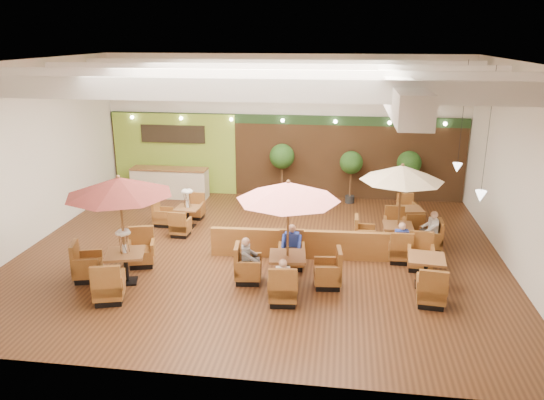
% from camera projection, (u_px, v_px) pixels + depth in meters
% --- Properties ---
extents(room, '(14.04, 14.00, 5.52)m').
position_uv_depth(room, '(274.00, 124.00, 15.72)').
color(room, '#381E0F').
rests_on(room, ground).
extents(service_counter, '(3.00, 0.75, 1.18)m').
position_uv_depth(service_counter, '(170.00, 183.00, 20.91)').
color(service_counter, beige).
rests_on(service_counter, ground).
extents(booth_divider, '(6.09, 0.43, 0.84)m').
position_uv_depth(booth_divider, '(316.00, 245.00, 15.20)').
color(booth_divider, brown).
rests_on(booth_divider, ground).
extents(table_0, '(2.83, 2.98, 2.89)m').
position_uv_depth(table_0, '(118.00, 208.00, 13.24)').
color(table_0, brown).
rests_on(table_0, ground).
extents(table_1, '(2.79, 2.79, 2.80)m').
position_uv_depth(table_1, '(288.00, 215.00, 13.16)').
color(table_1, brown).
rests_on(table_1, ground).
extents(table_2, '(2.57, 2.57, 2.65)m').
position_uv_depth(table_2, '(401.00, 192.00, 15.46)').
color(table_2, brown).
rests_on(table_2, ground).
extents(table_3, '(1.58, 2.34, 1.47)m').
position_uv_depth(table_3, '(182.00, 214.00, 17.72)').
color(table_3, brown).
rests_on(table_3, ground).
extents(table_4, '(0.99, 2.75, 1.01)m').
position_uv_depth(table_4, '(425.00, 272.00, 13.53)').
color(table_4, brown).
rests_on(table_4, ground).
extents(table_5, '(0.93, 2.46, 0.89)m').
position_uv_depth(table_5, '(409.00, 219.00, 17.56)').
color(table_5, brown).
rests_on(table_5, ground).
extents(topiary_0, '(0.96, 0.96, 2.22)m').
position_uv_depth(topiary_0, '(282.00, 159.00, 20.21)').
color(topiary_0, black).
rests_on(topiary_0, ground).
extents(topiary_1, '(0.87, 0.87, 2.02)m').
position_uv_depth(topiary_1, '(351.00, 165.00, 19.91)').
color(topiary_1, black).
rests_on(topiary_1, ground).
extents(topiary_2, '(0.90, 0.90, 2.08)m').
position_uv_depth(topiary_2, '(409.00, 165.00, 19.63)').
color(topiary_2, black).
rests_on(topiary_2, ground).
extents(diner_0, '(0.36, 0.30, 0.71)m').
position_uv_depth(diner_0, '(283.00, 276.00, 12.54)').
color(diner_0, silver).
rests_on(diner_0, ground).
extents(diner_1, '(0.38, 0.30, 0.79)m').
position_uv_depth(diner_1, '(292.00, 242.00, 14.48)').
color(diner_1, '#253BA2').
rests_on(diner_1, ground).
extents(diner_2, '(0.35, 0.41, 0.78)m').
position_uv_depth(diner_2, '(248.00, 255.00, 13.64)').
color(diner_2, slate).
rests_on(diner_2, ground).
extents(diner_3, '(0.38, 0.31, 0.74)m').
position_uv_depth(diner_3, '(401.00, 238.00, 14.86)').
color(diner_3, '#253BA2').
rests_on(diner_3, ground).
extents(diner_4, '(0.32, 0.39, 0.78)m').
position_uv_depth(diner_4, '(432.00, 227.00, 15.65)').
color(diner_4, silver).
rests_on(diner_4, ground).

